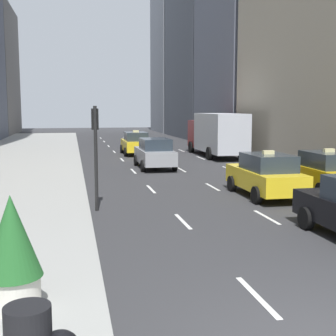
{
  "coord_description": "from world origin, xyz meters",
  "views": [
    {
      "loc": [
        -3.53,
        -5.89,
        3.52
      ],
      "look_at": [
        -0.19,
        10.36,
        1.39
      ],
      "focal_mm": 50.0,
      "sensor_mm": 36.0,
      "label": 1
    }
  ],
  "objects_px": {
    "traffic_light_pole": "(95,141)",
    "taxi_third": "(325,172)",
    "taxi_lead": "(135,143)",
    "sedan_black_near": "(155,153)",
    "planter_with_shrub": "(12,250)",
    "box_truck": "(216,133)",
    "taxi_second": "(266,175)"
  },
  "relations": [
    {
      "from": "traffic_light_pole",
      "to": "taxi_lead",
      "type": "bearing_deg",
      "value": 78.37
    },
    {
      "from": "sedan_black_near",
      "to": "taxi_third",
      "type": "bearing_deg",
      "value": -58.91
    },
    {
      "from": "sedan_black_near",
      "to": "traffic_light_pole",
      "type": "height_order",
      "value": "traffic_light_pole"
    },
    {
      "from": "sedan_black_near",
      "to": "traffic_light_pole",
      "type": "xyz_separation_m",
      "value": [
        -3.95,
        -10.77,
        1.51
      ]
    },
    {
      "from": "sedan_black_near",
      "to": "planter_with_shrub",
      "type": "height_order",
      "value": "planter_with_shrub"
    },
    {
      "from": "taxi_lead",
      "to": "traffic_light_pole",
      "type": "relative_size",
      "value": 1.22
    },
    {
      "from": "taxi_third",
      "to": "box_truck",
      "type": "xyz_separation_m",
      "value": [
        0.0,
        15.1,
        0.83
      ]
    },
    {
      "from": "taxi_third",
      "to": "box_truck",
      "type": "distance_m",
      "value": 15.13
    },
    {
      "from": "box_truck",
      "to": "taxi_lead",
      "type": "bearing_deg",
      "value": 155.02
    },
    {
      "from": "taxi_second",
      "to": "traffic_light_pole",
      "type": "height_order",
      "value": "traffic_light_pole"
    },
    {
      "from": "box_truck",
      "to": "traffic_light_pole",
      "type": "distance_m",
      "value": 19.16
    },
    {
      "from": "taxi_second",
      "to": "box_truck",
      "type": "height_order",
      "value": "box_truck"
    },
    {
      "from": "sedan_black_near",
      "to": "taxi_second",
      "type": "bearing_deg",
      "value": -73.75
    },
    {
      "from": "taxi_second",
      "to": "sedan_black_near",
      "type": "height_order",
      "value": "taxi_second"
    },
    {
      "from": "taxi_third",
      "to": "planter_with_shrub",
      "type": "height_order",
      "value": "planter_with_shrub"
    },
    {
      "from": "taxi_third",
      "to": "taxi_lead",
      "type": "bearing_deg",
      "value": 107.54
    },
    {
      "from": "taxi_lead",
      "to": "taxi_third",
      "type": "xyz_separation_m",
      "value": [
        5.6,
        -17.71,
        0.0
      ]
    },
    {
      "from": "box_truck",
      "to": "taxi_second",
      "type": "bearing_deg",
      "value": -100.29
    },
    {
      "from": "planter_with_shrub",
      "to": "traffic_light_pole",
      "type": "xyz_separation_m",
      "value": [
        1.82,
        8.13,
        1.26
      ]
    },
    {
      "from": "taxi_third",
      "to": "box_truck",
      "type": "bearing_deg",
      "value": 90.0
    },
    {
      "from": "traffic_light_pole",
      "to": "taxi_third",
      "type": "bearing_deg",
      "value": 8.84
    },
    {
      "from": "box_truck",
      "to": "planter_with_shrub",
      "type": "bearing_deg",
      "value": -114.69
    },
    {
      "from": "box_truck",
      "to": "traffic_light_pole",
      "type": "bearing_deg",
      "value": -119.93
    },
    {
      "from": "taxi_lead",
      "to": "box_truck",
      "type": "relative_size",
      "value": 0.52
    },
    {
      "from": "taxi_third",
      "to": "sedan_black_near",
      "type": "height_order",
      "value": "taxi_third"
    },
    {
      "from": "taxi_second",
      "to": "planter_with_shrub",
      "type": "xyz_separation_m",
      "value": [
        -8.57,
        -9.3,
        0.27
      ]
    },
    {
      "from": "taxi_second",
      "to": "traffic_light_pole",
      "type": "relative_size",
      "value": 1.22
    },
    {
      "from": "box_truck",
      "to": "planter_with_shrub",
      "type": "height_order",
      "value": "box_truck"
    },
    {
      "from": "taxi_third",
      "to": "box_truck",
      "type": "height_order",
      "value": "box_truck"
    },
    {
      "from": "taxi_lead",
      "to": "taxi_third",
      "type": "relative_size",
      "value": 1.0
    },
    {
      "from": "taxi_third",
      "to": "traffic_light_pole",
      "type": "relative_size",
      "value": 1.22
    },
    {
      "from": "sedan_black_near",
      "to": "taxi_lead",
      "type": "bearing_deg",
      "value": 90.0
    }
  ]
}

